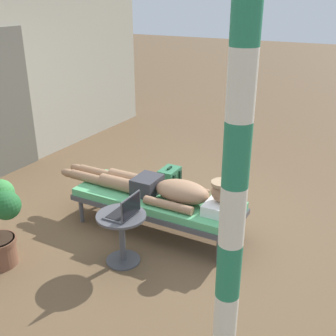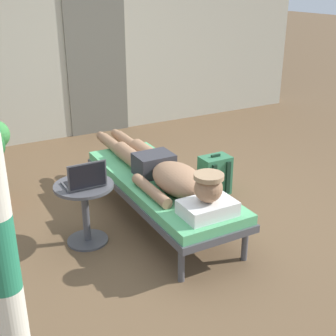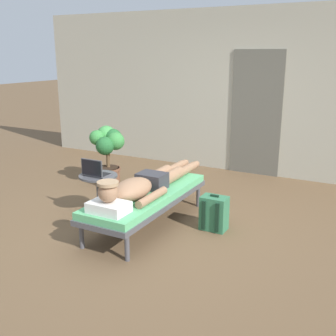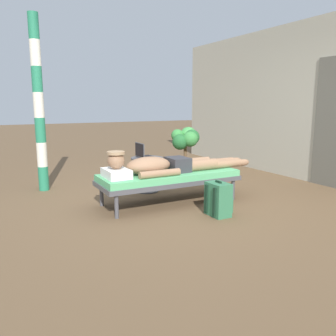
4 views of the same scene
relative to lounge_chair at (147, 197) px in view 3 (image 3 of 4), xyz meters
The scene contains 9 objects.
ground_plane 0.38m from the lounge_chair, 53.65° to the left, with size 40.00×40.00×0.00m, color brown.
house_wall_back 3.00m from the lounge_chair, 90.00° to the left, with size 7.60×0.20×2.70m, color #B2AD99.
house_door_panel 2.84m from the lounge_chair, 80.17° to the left, with size 0.84×0.03×2.04m, color #625F54.
lounge_chair is the anchor object (origin of this frame).
person_reclining 0.19m from the lounge_chair, 90.00° to the right, with size 0.53×2.17×0.33m.
side_table 0.70m from the lounge_chair, behind, with size 0.48×0.48×0.52m.
laptop 0.74m from the lounge_chair, behind, with size 0.31×0.24×0.23m.
backpack 0.81m from the lounge_chair, 18.91° to the left, with size 0.30×0.26×0.42m.
potted_plant 1.70m from the lounge_chair, 141.34° to the left, with size 0.54×0.56×0.90m.
Camera 3 is at (2.29, -4.03, 1.99)m, focal length 44.04 mm.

